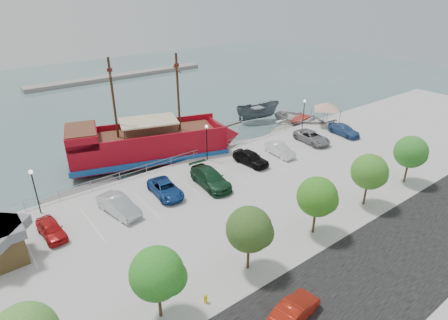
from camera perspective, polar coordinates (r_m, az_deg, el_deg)
ground at (r=38.94m, az=2.96°, el=-4.61°), size 160.00×160.00×0.00m
street at (r=30.28m, az=23.55°, el=-14.77°), size 100.00×8.00×0.04m
sidewalk at (r=32.67m, az=14.51°, el=-9.97°), size 100.00×4.00×0.05m
seawall_railing at (r=43.79m, az=-3.56°, el=1.21°), size 50.00×0.06×1.00m
far_shore at (r=88.73m, az=-15.62°, el=12.20°), size 40.00×3.00×0.80m
pirate_ship at (r=45.01m, az=-9.52°, el=2.51°), size 21.12×11.38×13.08m
patrol_boat at (r=57.83m, az=5.13°, el=7.12°), size 7.42×4.73×2.69m
speedboat at (r=57.32m, az=11.59°, el=5.97°), size 7.65×9.20×1.65m
dock_west at (r=40.62m, az=-20.82°, el=-4.70°), size 7.84×2.93×0.44m
dock_mid at (r=49.19m, az=2.34°, el=2.37°), size 6.73×3.67×0.37m
dock_east at (r=54.05m, az=8.64°, el=4.30°), size 7.27×4.64×0.40m
canopy_tent at (r=54.57m, az=15.45°, el=8.43°), size 4.72×4.72×3.80m
street_sedan at (r=24.56m, az=10.53°, el=-21.74°), size 4.27×2.10×1.35m
fire_hydrant at (r=25.36m, az=-2.83°, el=-20.33°), size 0.23×0.23×0.67m
lamp_post_left at (r=35.85m, az=-27.00°, el=-3.28°), size 0.36×0.36×4.28m
lamp_post_mid at (r=41.85m, az=-2.65°, el=3.64°), size 0.36×0.36×4.28m
lamp_post_right at (r=52.06m, az=12.08°, el=7.55°), size 0.36×0.36×4.28m
tree_b at (r=22.86m, az=-9.77°, el=-16.80°), size 3.30×3.20×5.00m
tree_c at (r=25.90m, az=4.19°, el=-10.62°), size 3.30×3.20×5.00m
tree_d at (r=30.28m, az=14.27°, el=-5.58°), size 3.30×3.20×5.00m
tree_e at (r=35.52m, az=21.48°, el=-1.79°), size 3.30×3.20×5.00m
tree_f at (r=41.28m, az=26.74°, el=1.00°), size 3.30×3.20×5.00m
parked_car_a at (r=33.41m, az=-24.85°, el=-9.54°), size 1.83×3.98×1.32m
parked_car_b at (r=34.36m, az=-15.78°, el=-6.66°), size 2.56×5.02×1.58m
parked_car_c at (r=36.23m, az=-8.90°, el=-4.37°), size 2.52×4.89×1.32m
parked_car_d at (r=37.36m, az=-2.09°, el=-2.78°), size 2.76×5.83×1.64m
parked_car_e at (r=41.83m, az=4.10°, el=0.34°), size 2.27×4.66×1.53m
parked_car_f at (r=44.43m, az=8.49°, el=1.58°), size 1.77×4.31×1.39m
parked_car_g at (r=48.78m, az=13.24°, el=3.41°), size 2.75×5.24×1.41m
parked_car_h at (r=52.43m, az=17.80°, el=4.38°), size 2.35×4.86×1.37m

